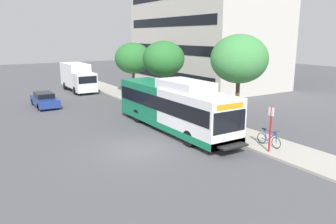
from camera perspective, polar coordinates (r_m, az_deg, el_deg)
The scene contains 11 objects.
ground_plane at distance 26.71m, azimuth -13.03°, elevation -1.44°, with size 120.00×120.00×0.00m, color #4C4C51.
sidewalk_curb at distance 27.98m, azimuth 2.00°, elevation -0.31°, with size 3.00×56.00×0.14m, color #A8A399.
transit_bus at distance 23.06m, azimuth 0.92°, elevation 0.98°, with size 2.58×12.25×3.65m.
bus_stop_sign_pole at distance 19.20m, azimuth 17.16°, elevation -2.23°, with size 0.10×0.36×2.60m.
bicycle_parked at distance 20.47m, azimuth 16.89°, elevation -4.44°, with size 0.52×1.76×1.02m.
street_tree_near_stop at distance 23.70m, azimuth 12.10°, elevation 8.86°, with size 3.96×3.96×6.47m.
street_tree_mid_block at distance 30.85m, azimuth -0.75°, elevation 9.09°, with size 3.83×3.83×5.91m.
street_tree_far_block at distance 37.16m, azimuth -6.02°, elevation 9.13°, with size 3.99×3.99×5.63m.
parked_car_far_lane at distance 33.09m, azimuth -20.40°, elevation 1.99°, with size 1.80×4.50×1.33m.
box_truck_background at distance 41.16m, azimuth -15.22°, elevation 5.88°, with size 2.32×7.01×3.25m.
lattice_comm_tower at distance 63.76m, azimuth -1.91°, elevation 14.49°, with size 1.10×1.10×25.02m.
Camera 1 is at (-8.25, -16.57, 6.48)m, focal length 35.57 mm.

